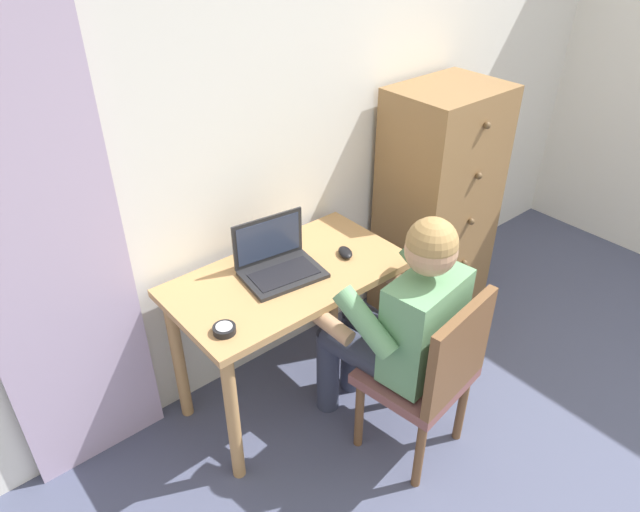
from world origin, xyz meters
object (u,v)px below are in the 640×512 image
Objects in this scene: dresser at (437,205)px; desk at (289,296)px; computer_mouse at (345,252)px; desk_clock at (224,329)px; chair at (431,372)px; person_seated at (399,319)px; laptop at (278,262)px.

desk is at bearing -176.07° from dresser.
computer_mouse reaches higher than desk_clock.
chair is 0.26m from person_seated.
laptop is 0.33m from computer_mouse.
person_seated is at bearing -76.66° from computer_mouse.
desk is at bearing -59.24° from laptop.
chair is at bearing -69.18° from laptop.
desk is 0.80× the size of dresser.
person_seated is at bearing 97.10° from chair.
dresser is 1.55m from desk_clock.
computer_mouse is (0.05, 0.60, 0.28)m from chair.
chair is (-0.86, -0.73, -0.19)m from dresser.
desk_clock is (-0.64, 0.31, 0.09)m from person_seated.
desk_clock is at bearing 153.99° from person_seated.
person_seated is (-0.02, 0.18, 0.18)m from chair.
desk is 10.62× the size of computer_mouse.
laptop is at bearing -178.18° from dresser.
computer_mouse is at bearing 85.02° from chair.
person_seated is at bearing -64.79° from laptop.
laptop is at bearing 115.21° from person_seated.
laptop is (-0.24, 0.51, 0.13)m from person_seated.
dresser reaches higher than laptop.
person_seated is 13.15× the size of desk_clock.
dresser is 1.54× the size of chair.
dresser is 3.61× the size of laptop.
chair is 9.61× the size of desk_clock.
dresser is at bearing 3.93° from desk.
desk is at bearing 110.16° from chair.
laptop is at bearing 110.82° from chair.
desk is 0.71m from chair.
person_seated is 11.83× the size of computer_mouse.
desk_clock is (-1.53, -0.23, 0.09)m from dresser.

